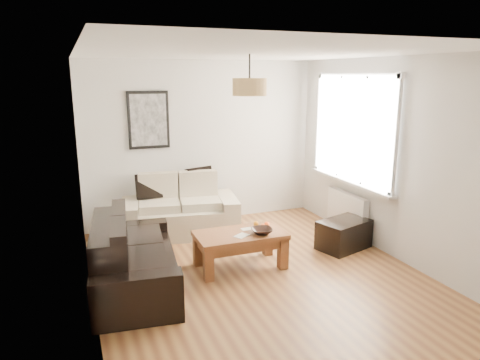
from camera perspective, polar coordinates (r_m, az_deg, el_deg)
name	(u,v)px	position (r m, az deg, el deg)	size (l,w,h in m)	color
floor	(258,274)	(5.49, 2.36, -12.10)	(4.50, 4.50, 0.00)	brown
ceiling	(260,53)	(4.96, 2.66, 16.13)	(3.80, 4.50, 0.00)	white
wall_back	(202,143)	(7.15, -4.90, 4.81)	(3.80, 0.04, 2.60)	silver
wall_front	(393,234)	(3.23, 19.13, -6.63)	(3.80, 0.04, 2.60)	silver
wall_left	(85,185)	(4.65, -19.42, -0.61)	(0.04, 4.50, 2.60)	silver
wall_right	(392,159)	(6.08, 19.09, 2.60)	(0.04, 4.50, 2.60)	silver
window_bay	(354,129)	(6.64, 14.54, 6.38)	(0.14, 1.90, 1.60)	white
radiator	(347,210)	(6.86, 13.67, -3.78)	(0.10, 0.90, 0.52)	white
poster	(149,120)	(6.88, -11.75, 7.60)	(0.62, 0.04, 0.87)	black
pendant_shade	(250,87)	(5.23, 1.24, 11.94)	(0.40, 0.40, 0.20)	tan
loveseat_cream	(180,206)	(6.76, -7.81, -3.35)	(1.72, 0.94, 0.85)	#BEB099
sofa_leather	(134,255)	(5.18, -13.49, -9.39)	(1.80, 0.88, 0.78)	black
coffee_table	(240,250)	(5.60, 0.01, -9.01)	(1.11, 0.60, 0.45)	brown
ottoman	(344,234)	(6.35, 13.26, -6.86)	(0.71, 0.45, 0.40)	black
cushion_left	(149,186)	(6.80, -11.71, -0.79)	(0.38, 0.12, 0.38)	black
cushion_right	(200,180)	(6.97, -5.20, -0.06)	(0.42, 0.13, 0.42)	black
fruit_bowl	(262,231)	(5.50, 2.85, -6.59)	(0.26, 0.26, 0.06)	black
orange_a	(263,226)	(5.65, 2.99, -5.94)	(0.06, 0.06, 0.06)	#F35714
orange_b	(267,224)	(5.70, 3.48, -5.76)	(0.07, 0.07, 0.07)	#FF5915
orange_c	(256,224)	(5.72, 2.09, -5.67)	(0.07, 0.07, 0.07)	orange
papers	(242,236)	(5.42, 0.21, -7.21)	(0.18, 0.13, 0.01)	beige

